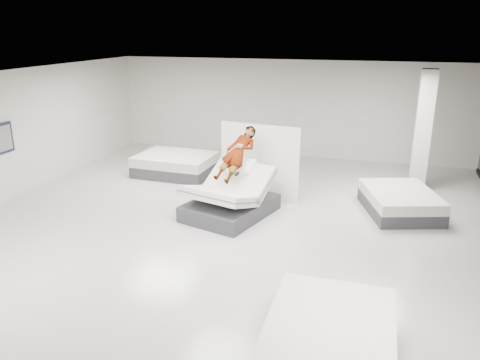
{
  "coord_description": "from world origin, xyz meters",
  "views": [
    {
      "loc": [
        2.88,
        -8.4,
        4.2
      ],
      "look_at": [
        0.06,
        0.94,
        1.0
      ],
      "focal_mm": 35.0,
      "sensor_mm": 36.0,
      "label": 1
    }
  ],
  "objects_px": {
    "remote": "(237,174)",
    "divider_panel": "(259,162)",
    "flat_bed_right_far": "(400,202)",
    "flat_bed_right_near": "(329,341)",
    "flat_bed_left_far": "(176,164)",
    "person": "(238,162)",
    "column": "(423,131)",
    "hero_bed": "(230,199)"
  },
  "relations": [
    {
      "from": "person",
      "to": "flat_bed_right_near",
      "type": "bearing_deg",
      "value": -43.94
    },
    {
      "from": "divider_panel",
      "to": "column",
      "type": "relative_size",
      "value": 0.66
    },
    {
      "from": "hero_bed",
      "to": "flat_bed_right_far",
      "type": "xyz_separation_m",
      "value": [
        3.79,
        1.31,
        -0.13
      ]
    },
    {
      "from": "flat_bed_right_far",
      "to": "column",
      "type": "distance_m",
      "value": 2.38
    },
    {
      "from": "hero_bed",
      "to": "remote",
      "type": "height_order",
      "value": "hero_bed"
    },
    {
      "from": "column",
      "to": "person",
      "type": "bearing_deg",
      "value": -144.98
    },
    {
      "from": "hero_bed",
      "to": "person",
      "type": "height_order",
      "value": "person"
    },
    {
      "from": "hero_bed",
      "to": "flat_bed_right_far",
      "type": "relative_size",
      "value": 1.04
    },
    {
      "from": "person",
      "to": "flat_bed_right_far",
      "type": "distance_m",
      "value": 3.96
    },
    {
      "from": "flat_bed_right_far",
      "to": "flat_bed_left_far",
      "type": "relative_size",
      "value": 1.03
    },
    {
      "from": "hero_bed",
      "to": "divider_panel",
      "type": "relative_size",
      "value": 1.16
    },
    {
      "from": "flat_bed_right_far",
      "to": "person",
      "type": "bearing_deg",
      "value": -164.73
    },
    {
      "from": "hero_bed",
      "to": "divider_panel",
      "type": "xyz_separation_m",
      "value": [
        0.33,
        1.38,
        0.55
      ]
    },
    {
      "from": "flat_bed_left_far",
      "to": "person",
      "type": "bearing_deg",
      "value": -41.04
    },
    {
      "from": "person",
      "to": "remote",
      "type": "bearing_deg",
      "value": -57.85
    },
    {
      "from": "flat_bed_right_near",
      "to": "remote",
      "type": "bearing_deg",
      "value": 120.88
    },
    {
      "from": "flat_bed_right_near",
      "to": "divider_panel",
      "type": "bearing_deg",
      "value": 112.92
    },
    {
      "from": "divider_panel",
      "to": "flat_bed_left_far",
      "type": "distance_m",
      "value": 3.18
    },
    {
      "from": "person",
      "to": "flat_bed_left_far",
      "type": "distance_m",
      "value": 3.6
    },
    {
      "from": "flat_bed_right_far",
      "to": "flat_bed_right_near",
      "type": "relative_size",
      "value": 1.08
    },
    {
      "from": "remote",
      "to": "flat_bed_right_near",
      "type": "xyz_separation_m",
      "value": [
        2.58,
        -4.31,
        -0.76
      ]
    },
    {
      "from": "hero_bed",
      "to": "flat_bed_right_near",
      "type": "relative_size",
      "value": 1.12
    },
    {
      "from": "flat_bed_left_far",
      "to": "column",
      "type": "xyz_separation_m",
      "value": [
        6.81,
        0.64,
        1.3
      ]
    },
    {
      "from": "divider_panel",
      "to": "flat_bed_right_far",
      "type": "relative_size",
      "value": 0.9
    },
    {
      "from": "divider_panel",
      "to": "flat_bed_right_far",
      "type": "distance_m",
      "value": 3.53
    },
    {
      "from": "divider_panel",
      "to": "flat_bed_left_far",
      "type": "height_order",
      "value": "divider_panel"
    },
    {
      "from": "remote",
      "to": "flat_bed_left_far",
      "type": "relative_size",
      "value": 0.06
    },
    {
      "from": "flat_bed_right_near",
      "to": "flat_bed_left_far",
      "type": "distance_m",
      "value": 8.79
    },
    {
      "from": "hero_bed",
      "to": "flat_bed_left_far",
      "type": "xyz_separation_m",
      "value": [
        -2.54,
        2.59,
        -0.1
      ]
    },
    {
      "from": "person",
      "to": "divider_panel",
      "type": "relative_size",
      "value": 0.75
    },
    {
      "from": "person",
      "to": "divider_panel",
      "type": "height_order",
      "value": "person"
    },
    {
      "from": "remote",
      "to": "divider_panel",
      "type": "relative_size",
      "value": 0.07
    },
    {
      "from": "person",
      "to": "flat_bed_left_far",
      "type": "relative_size",
      "value": 0.69
    },
    {
      "from": "remote",
      "to": "flat_bed_right_far",
      "type": "xyz_separation_m",
      "value": [
        3.59,
        1.41,
        -0.79
      ]
    },
    {
      "from": "remote",
      "to": "flat_bed_right_near",
      "type": "relative_size",
      "value": 0.06
    },
    {
      "from": "hero_bed",
      "to": "column",
      "type": "distance_m",
      "value": 5.49
    },
    {
      "from": "person",
      "to": "hero_bed",
      "type": "bearing_deg",
      "value": -90.0
    },
    {
      "from": "remote",
      "to": "divider_panel",
      "type": "xyz_separation_m",
      "value": [
        0.13,
        1.48,
        -0.11
      ]
    },
    {
      "from": "flat_bed_right_far",
      "to": "flat_bed_right_near",
      "type": "xyz_separation_m",
      "value": [
        -1.01,
        -5.72,
        0.02
      ]
    },
    {
      "from": "person",
      "to": "divider_panel",
      "type": "distance_m",
      "value": 1.14
    },
    {
      "from": "flat_bed_right_near",
      "to": "flat_bed_left_far",
      "type": "relative_size",
      "value": 0.96
    },
    {
      "from": "flat_bed_right_far",
      "to": "hero_bed",
      "type": "bearing_deg",
      "value": -160.93
    }
  ]
}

